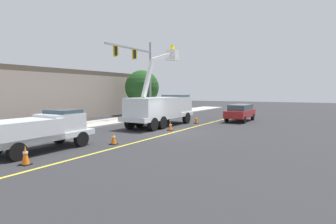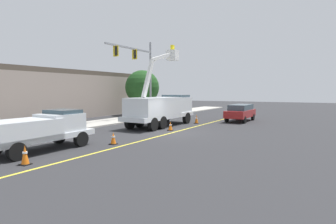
{
  "view_description": "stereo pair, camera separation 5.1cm",
  "coord_description": "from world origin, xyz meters",
  "px_view_note": "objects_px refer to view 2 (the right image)",
  "views": [
    {
      "loc": [
        -18.65,
        -8.51,
        3.15
      ],
      "look_at": [
        1.38,
        1.05,
        1.4
      ],
      "focal_mm": 29.85,
      "sensor_mm": 36.0,
      "label": 1
    },
    {
      "loc": [
        -18.62,
        -8.55,
        3.15
      ],
      "look_at": [
        1.38,
        1.05,
        1.4
      ],
      "focal_mm": 29.85,
      "sensor_mm": 36.0,
      "label": 2
    }
  ],
  "objects_px": {
    "utility_bucket_truck": "(161,108)",
    "traffic_cone_mid_front": "(113,138)",
    "traffic_cone_leading": "(25,155)",
    "traffic_signal_mast": "(140,66)",
    "traffic_cone_trailing": "(196,119)",
    "service_pickup_truck": "(40,129)",
    "traffic_cone_mid_rear": "(170,126)",
    "passing_minivan": "(241,112)"
  },
  "relations": [
    {
      "from": "utility_bucket_truck",
      "to": "passing_minivan",
      "type": "bearing_deg",
      "value": -39.56
    },
    {
      "from": "service_pickup_truck",
      "to": "traffic_cone_leading",
      "type": "height_order",
      "value": "service_pickup_truck"
    },
    {
      "from": "traffic_cone_trailing",
      "to": "traffic_signal_mast",
      "type": "height_order",
      "value": "traffic_signal_mast"
    },
    {
      "from": "passing_minivan",
      "to": "traffic_cone_leading",
      "type": "distance_m",
      "value": 21.23
    },
    {
      "from": "traffic_cone_mid_rear",
      "to": "utility_bucket_truck",
      "type": "bearing_deg",
      "value": 40.76
    },
    {
      "from": "traffic_cone_leading",
      "to": "traffic_signal_mast",
      "type": "height_order",
      "value": "traffic_signal_mast"
    },
    {
      "from": "traffic_cone_trailing",
      "to": "traffic_cone_leading",
      "type": "bearing_deg",
      "value": 174.88
    },
    {
      "from": "service_pickup_truck",
      "to": "traffic_signal_mast",
      "type": "bearing_deg",
      "value": 12.57
    },
    {
      "from": "passing_minivan",
      "to": "traffic_cone_trailing",
      "type": "height_order",
      "value": "passing_minivan"
    },
    {
      "from": "traffic_cone_mid_rear",
      "to": "traffic_cone_mid_front",
      "type": "bearing_deg",
      "value": 174.44
    },
    {
      "from": "traffic_cone_mid_rear",
      "to": "traffic_cone_trailing",
      "type": "relative_size",
      "value": 0.85
    },
    {
      "from": "service_pickup_truck",
      "to": "traffic_cone_trailing",
      "type": "xyz_separation_m",
      "value": [
        14.82,
        -3.23,
        -0.71
      ]
    },
    {
      "from": "utility_bucket_truck",
      "to": "traffic_cone_leading",
      "type": "relative_size",
      "value": 10.01
    },
    {
      "from": "traffic_cone_leading",
      "to": "traffic_cone_trailing",
      "type": "relative_size",
      "value": 1.02
    },
    {
      "from": "utility_bucket_truck",
      "to": "traffic_cone_mid_front",
      "type": "bearing_deg",
      "value": -171.55
    },
    {
      "from": "traffic_cone_leading",
      "to": "traffic_cone_mid_rear",
      "type": "bearing_deg",
      "value": -6.21
    },
    {
      "from": "traffic_cone_trailing",
      "to": "traffic_cone_mid_front",
      "type": "bearing_deg",
      "value": 175.74
    },
    {
      "from": "service_pickup_truck",
      "to": "traffic_cone_mid_front",
      "type": "xyz_separation_m",
      "value": [
        3.08,
        -2.35,
        -0.77
      ]
    },
    {
      "from": "traffic_cone_mid_rear",
      "to": "traffic_signal_mast",
      "type": "bearing_deg",
      "value": 46.75
    },
    {
      "from": "passing_minivan",
      "to": "traffic_cone_mid_rear",
      "type": "distance_m",
      "value": 9.67
    },
    {
      "from": "service_pickup_truck",
      "to": "traffic_signal_mast",
      "type": "relative_size",
      "value": 0.68
    },
    {
      "from": "utility_bucket_truck",
      "to": "traffic_cone_trailing",
      "type": "bearing_deg",
      "value": -35.35
    },
    {
      "from": "utility_bucket_truck",
      "to": "service_pickup_truck",
      "type": "distance_m",
      "value": 11.83
    },
    {
      "from": "service_pickup_truck",
      "to": "traffic_cone_trailing",
      "type": "height_order",
      "value": "service_pickup_truck"
    },
    {
      "from": "traffic_cone_trailing",
      "to": "traffic_signal_mast",
      "type": "xyz_separation_m",
      "value": [
        0.8,
        6.71,
        5.27
      ]
    },
    {
      "from": "traffic_signal_mast",
      "to": "traffic_cone_mid_front",
      "type": "bearing_deg",
      "value": -155.05
    },
    {
      "from": "utility_bucket_truck",
      "to": "passing_minivan",
      "type": "relative_size",
      "value": 1.69
    },
    {
      "from": "service_pickup_truck",
      "to": "traffic_cone_leading",
      "type": "distance_m",
      "value": 2.85
    },
    {
      "from": "utility_bucket_truck",
      "to": "traffic_signal_mast",
      "type": "bearing_deg",
      "value": 49.7
    },
    {
      "from": "traffic_cone_mid_front",
      "to": "traffic_signal_mast",
      "type": "relative_size",
      "value": 0.08
    },
    {
      "from": "passing_minivan",
      "to": "traffic_signal_mast",
      "type": "xyz_separation_m",
      "value": [
        -2.86,
        10.09,
        4.7
      ]
    },
    {
      "from": "service_pickup_truck",
      "to": "traffic_cone_trailing",
      "type": "bearing_deg",
      "value": -12.28
    },
    {
      "from": "utility_bucket_truck",
      "to": "traffic_cone_mid_front",
      "type": "xyz_separation_m",
      "value": [
        -8.69,
        -1.29,
        -1.26
      ]
    },
    {
      "from": "utility_bucket_truck",
      "to": "traffic_signal_mast",
      "type": "relative_size",
      "value": 0.99
    },
    {
      "from": "utility_bucket_truck",
      "to": "traffic_cone_leading",
      "type": "distance_m",
      "value": 14.0
    },
    {
      "from": "service_pickup_truck",
      "to": "traffic_cone_mid_rear",
      "type": "relative_size",
      "value": 8.22
    },
    {
      "from": "traffic_signal_mast",
      "to": "traffic_cone_trailing",
      "type": "bearing_deg",
      "value": -96.81
    },
    {
      "from": "utility_bucket_truck",
      "to": "traffic_signal_mast",
      "type": "distance_m",
      "value": 7.21
    },
    {
      "from": "traffic_cone_leading",
      "to": "traffic_signal_mast",
      "type": "xyz_separation_m",
      "value": [
        17.79,
        5.19,
        5.26
      ]
    },
    {
      "from": "service_pickup_truck",
      "to": "traffic_cone_leading",
      "type": "xyz_separation_m",
      "value": [
        -2.17,
        -1.7,
        -0.71
      ]
    },
    {
      "from": "passing_minivan",
      "to": "traffic_cone_leading",
      "type": "height_order",
      "value": "passing_minivan"
    },
    {
      "from": "utility_bucket_truck",
      "to": "traffic_cone_trailing",
      "type": "xyz_separation_m",
      "value": [
        3.05,
        -2.17,
        -1.21
      ]
    }
  ]
}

